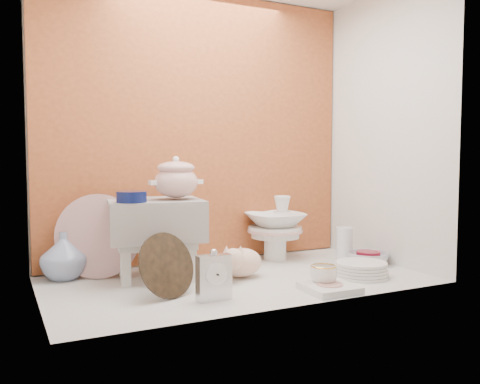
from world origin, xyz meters
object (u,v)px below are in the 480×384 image
object	(u,v)px
blue_white_vase	(64,256)
dinner_plate_stack	(361,269)
plush_pig	(242,262)
soup_tureen	(176,178)
mantel_clock	(214,275)
porcelain_tower	(275,228)
crystal_bowl	(368,259)
gold_rim_teacup	(324,275)
step_stool	(155,239)
floral_platter	(98,236)

from	to	relation	value
blue_white_vase	dinner_plate_stack	distance (m)	1.45
blue_white_vase	dinner_plate_stack	size ratio (longest dim) A/B	0.87
blue_white_vase	plush_pig	distance (m)	0.86
soup_tureen	mantel_clock	xyz separation A→B (m)	(0.01, -0.43, -0.38)
soup_tureen	porcelain_tower	world-z (taller)	soup_tureen
plush_pig	porcelain_tower	world-z (taller)	porcelain_tower
plush_pig	crystal_bowl	size ratio (longest dim) A/B	1.19
gold_rim_teacup	dinner_plate_stack	xyz separation A→B (m)	(0.29, 0.10, -0.02)
soup_tureen	gold_rim_teacup	xyz separation A→B (m)	(0.53, -0.47, -0.43)
dinner_plate_stack	porcelain_tower	xyz separation A→B (m)	(-0.17, 0.55, 0.15)
crystal_bowl	blue_white_vase	bearing A→B (deg)	165.60
step_stool	gold_rim_teacup	xyz separation A→B (m)	(0.62, -0.52, -0.13)
floral_platter	crystal_bowl	bearing A→B (deg)	-13.94
soup_tureen	mantel_clock	size ratio (longest dim) A/B	1.19
plush_pig	crystal_bowl	world-z (taller)	plush_pig
step_stool	gold_rim_teacup	distance (m)	0.82
floral_platter	dinner_plate_stack	xyz separation A→B (m)	(1.17, -0.54, -0.17)
step_stool	floral_platter	distance (m)	0.28
blue_white_vase	dinner_plate_stack	xyz separation A→B (m)	(1.32, -0.59, -0.08)
step_stool	dinner_plate_stack	bearing A→B (deg)	-15.70
gold_rim_teacup	plush_pig	bearing A→B (deg)	125.57
step_stool	crystal_bowl	size ratio (longest dim) A/B	2.01
step_stool	porcelain_tower	bearing A→B (deg)	18.94
gold_rim_teacup	porcelain_tower	size ratio (longest dim) A/B	0.33
floral_platter	gold_rim_teacup	xyz separation A→B (m)	(0.87, -0.64, -0.15)
blue_white_vase	gold_rim_teacup	xyz separation A→B (m)	(1.02, -0.69, -0.05)
plush_pig	crystal_bowl	xyz separation A→B (m)	(0.75, -0.04, -0.04)
step_stool	floral_platter	xyz separation A→B (m)	(-0.25, 0.12, 0.01)
dinner_plate_stack	crystal_bowl	xyz separation A→B (m)	(0.21, 0.20, -0.00)
soup_tureen	crystal_bowl	world-z (taller)	soup_tureen
step_stool	crystal_bowl	distance (m)	1.16
mantel_clock	crystal_bowl	world-z (taller)	mantel_clock
dinner_plate_stack	porcelain_tower	distance (m)	0.60
gold_rim_teacup	dinner_plate_stack	world-z (taller)	gold_rim_teacup
floral_platter	blue_white_vase	distance (m)	0.19
porcelain_tower	step_stool	bearing A→B (deg)	-170.05
step_stool	dinner_plate_stack	size ratio (longest dim) A/B	1.67
crystal_bowl	mantel_clock	bearing A→B (deg)	-165.97
step_stool	dinner_plate_stack	xyz separation A→B (m)	(0.92, -0.42, -0.15)
dinner_plate_stack	blue_white_vase	bearing A→B (deg)	155.77
soup_tureen	blue_white_vase	xyz separation A→B (m)	(-0.49, 0.22, -0.37)
step_stool	mantel_clock	bearing A→B (deg)	-68.79
crystal_bowl	porcelain_tower	xyz separation A→B (m)	(-0.38, 0.35, 0.15)
mantel_clock	gold_rim_teacup	size ratio (longest dim) A/B	1.74
step_stool	soup_tureen	xyz separation A→B (m)	(0.09, -0.05, 0.30)
gold_rim_teacup	porcelain_tower	world-z (taller)	porcelain_tower
soup_tureen	mantel_clock	bearing A→B (deg)	-88.30
blue_white_vase	crystal_bowl	world-z (taller)	blue_white_vase
soup_tureen	crystal_bowl	distance (m)	1.15
dinner_plate_stack	crystal_bowl	distance (m)	0.29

